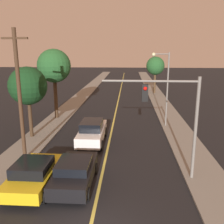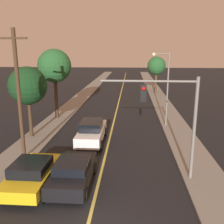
# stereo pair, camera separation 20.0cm
# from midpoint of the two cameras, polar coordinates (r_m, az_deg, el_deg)

# --- Properties ---
(road_surface) EXTENTS (9.29, 80.00, 0.01)m
(road_surface) POSITION_cam_midpoint_polar(r_m,az_deg,el_deg) (44.42, 2.29, 4.79)
(road_surface) COLOR black
(road_surface) RESTS_ON ground
(sidewalk_left) EXTENTS (2.50, 80.00, 0.12)m
(sidewalk_left) POSITION_cam_midpoint_polar(r_m,az_deg,el_deg) (45.01, -5.26, 4.94)
(sidewalk_left) COLOR gray
(sidewalk_left) RESTS_ON ground
(sidewalk_right) EXTENTS (2.50, 80.00, 0.12)m
(sidewalk_right) POSITION_cam_midpoint_polar(r_m,az_deg,el_deg) (44.60, 9.91, 4.71)
(sidewalk_right) COLOR gray
(sidewalk_right) RESTS_ON ground
(car_near_lane_front) EXTENTS (2.01, 4.33, 1.46)m
(car_near_lane_front) POSITION_cam_midpoint_polar(r_m,az_deg,el_deg) (13.66, -8.45, -13.39)
(car_near_lane_front) COLOR black
(car_near_lane_front) RESTS_ON ground
(car_near_lane_second) EXTENTS (1.92, 5.03, 1.79)m
(car_near_lane_second) POSITION_cam_midpoint_polar(r_m,az_deg,el_deg) (19.40, -4.35, -4.43)
(car_near_lane_second) COLOR white
(car_near_lane_second) RESTS_ON ground
(car_outer_lane_front) EXTENTS (2.11, 4.31, 1.51)m
(car_outer_lane_front) POSITION_cam_midpoint_polar(r_m,az_deg,el_deg) (13.90, -17.29, -13.26)
(car_outer_lane_front) COLOR gold
(car_outer_lane_front) RESTS_ON ground
(traffic_signal_mast) EXTENTS (5.07, 0.42, 5.59)m
(traffic_signal_mast) POSITION_cam_midpoint_polar(r_m,az_deg,el_deg) (13.45, 13.90, 0.44)
(traffic_signal_mast) COLOR slate
(traffic_signal_mast) RESTS_ON ground
(streetlamp_right) EXTENTS (1.61, 0.36, 6.73)m
(streetlamp_right) POSITION_cam_midpoint_polar(r_m,az_deg,el_deg) (23.22, 12.01, 7.28)
(streetlamp_right) COLOR slate
(streetlamp_right) RESTS_ON ground
(utility_pole_left) EXTENTS (1.60, 0.24, 8.18)m
(utility_pole_left) POSITION_cam_midpoint_polar(r_m,az_deg,el_deg) (16.44, -20.20, 3.86)
(utility_pole_left) COLOR #422D1E
(utility_pole_left) RESTS_ON ground
(tree_left_near) EXTENTS (3.01, 3.01, 5.69)m
(tree_left_near) POSITION_cam_midpoint_polar(r_m,az_deg,el_deg) (20.77, -18.43, 5.66)
(tree_left_near) COLOR #3D2B1C
(tree_left_near) RESTS_ON ground
(tree_left_far) EXTENTS (3.37, 3.37, 7.06)m
(tree_left_far) POSITION_cam_midpoint_polar(r_m,az_deg,el_deg) (26.19, -12.80, 10.16)
(tree_left_far) COLOR #3D2B1C
(tree_left_far) RESTS_ON ground
(tree_right_near) EXTENTS (2.97, 2.97, 5.95)m
(tree_right_near) POSITION_cam_midpoint_polar(r_m,az_deg,el_deg) (42.02, 10.28, 10.29)
(tree_right_near) COLOR #4C3823
(tree_right_near) RESTS_ON ground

